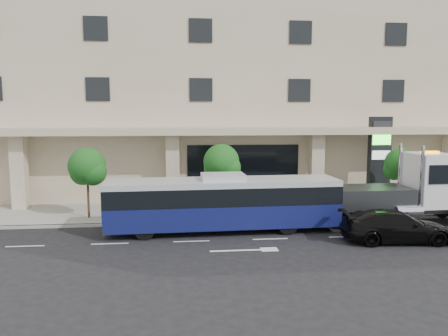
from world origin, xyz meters
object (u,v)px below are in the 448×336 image
at_px(city_bus, 223,202).
at_px(tow_truck, 413,191).
at_px(signage_pylon, 379,160).
at_px(black_sedan, 396,226).

distance_m(city_bus, tow_truck, 11.15).
distance_m(tow_truck, signage_pylon, 5.18).
bearing_deg(city_bus, signage_pylon, 24.61).
relative_size(black_sedan, signage_pylon, 0.90).
distance_m(black_sedan, signage_pylon, 9.24).
distance_m(city_bus, signage_pylon, 12.78).
height_order(city_bus, signage_pylon, signage_pylon).
bearing_deg(city_bus, tow_truck, 1.45).
height_order(city_bus, black_sedan, city_bus).
bearing_deg(black_sedan, signage_pylon, -14.43).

